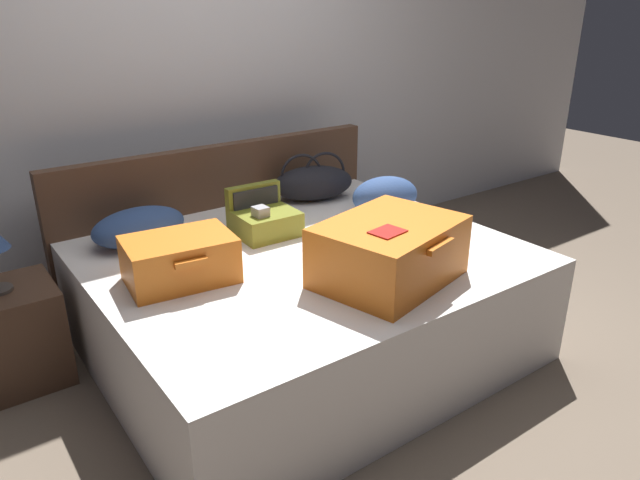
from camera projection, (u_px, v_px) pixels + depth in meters
name	position (u px, v px, depth m)	size (l,w,h in m)	color
ground_plane	(356.00, 386.00, 2.68)	(12.00, 12.00, 0.00)	#6B5B4C
back_wall	(182.00, 61.00, 3.42)	(8.00, 0.10, 2.60)	silver
bed	(306.00, 301.00, 2.88)	(1.91, 1.62, 0.53)	silver
headboard	(223.00, 219.00, 3.45)	(1.95, 0.08, 0.88)	#4C3323
hard_case_large	(389.00, 250.00, 2.45)	(0.68, 0.57, 0.27)	#D16619
hard_case_medium	(180.00, 259.00, 2.45)	(0.47, 0.36, 0.19)	#D16619
hard_case_small	(264.00, 219.00, 2.96)	(0.30, 0.29, 0.23)	olive
duffel_bag	(313.00, 182.00, 3.46)	(0.53, 0.38, 0.28)	black
pillow_near_headboard	(385.00, 196.00, 3.23)	(0.39, 0.26, 0.21)	navy
pillow_center_head	(139.00, 227.00, 2.85)	(0.46, 0.32, 0.17)	navy
nightstand	(9.00, 337.00, 2.64)	(0.44, 0.40, 0.46)	#4C3323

